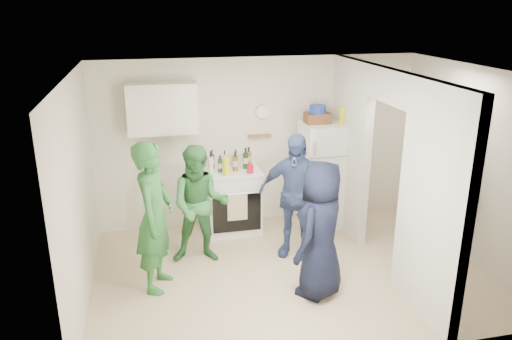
{
  "coord_description": "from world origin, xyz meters",
  "views": [
    {
      "loc": [
        -1.61,
        -5.33,
        3.23
      ],
      "look_at": [
        -0.33,
        0.4,
        1.25
      ],
      "focal_mm": 35.0,
      "sensor_mm": 36.0,
      "label": 1
    }
  ],
  "objects": [
    {
      "name": "wicker_basket",
      "position": [
        0.8,
        1.39,
        1.64
      ],
      "size": [
        0.35,
        0.25,
        0.15
      ],
      "primitive_type": "cube",
      "color": "brown",
      "rests_on": "fridge"
    },
    {
      "name": "yellow_cup_stack_stove",
      "position": [
        -0.58,
        1.15,
        1.07
      ],
      "size": [
        0.09,
        0.09,
        0.25
      ],
      "primitive_type": "cylinder",
      "color": "#D1D812",
      "rests_on": "stove"
    },
    {
      "name": "red_cup",
      "position": [
        -0.24,
        1.17,
        1.0
      ],
      "size": [
        0.09,
        0.09,
        0.12
      ],
      "primitive_type": "cylinder",
      "color": "red",
      "rests_on": "stove"
    },
    {
      "name": "bottle_c",
      "position": [
        -0.55,
        1.52,
        1.07
      ],
      "size": [
        0.06,
        0.06,
        0.25
      ],
      "primitive_type": "cylinder",
      "color": "silver",
      "rests_on": "stove"
    },
    {
      "name": "bottle_e",
      "position": [
        -0.38,
        1.54,
        1.07
      ],
      "size": [
        0.07,
        0.07,
        0.25
      ],
      "primitive_type": "cylinder",
      "color": "#B4BEC7",
      "rests_on": "stove"
    },
    {
      "name": "upper_cabinet",
      "position": [
        -1.4,
        1.52,
        1.85
      ],
      "size": [
        0.95,
        0.34,
        0.7
      ],
      "primitive_type": "cube",
      "color": "silver",
      "rests_on": "wall_back"
    },
    {
      "name": "wall_front",
      "position": [
        0.0,
        -1.7,
        1.25
      ],
      "size": [
        4.8,
        0.0,
        4.8
      ],
      "primitive_type": "plane",
      "rotation": [
        -1.57,
        0.0,
        0.0
      ],
      "color": "silver",
      "rests_on": "floor"
    },
    {
      "name": "partition_header",
      "position": [
        1.2,
        0.0,
        2.3
      ],
      "size": [
        0.12,
        1.0,
        0.4
      ],
      "primitive_type": "cube",
      "color": "silver",
      "rests_on": "partition_pier_back"
    },
    {
      "name": "partition_pier_front",
      "position": [
        1.2,
        -1.1,
        1.25
      ],
      "size": [
        0.12,
        1.2,
        2.5
      ],
      "primitive_type": "cube",
      "color": "silver",
      "rests_on": "floor"
    },
    {
      "name": "person_nook",
      "position": [
        1.95,
        0.13,
        0.96
      ],
      "size": [
        1.04,
        1.4,
        1.93
      ],
      "primitive_type": "imported",
      "rotation": [
        0.0,
        0.0,
        -1.86
      ],
      "color": "black",
      "rests_on": "floor"
    },
    {
      "name": "wall_clock",
      "position": [
        0.05,
        1.68,
        1.7
      ],
      "size": [
        0.22,
        0.02,
        0.22
      ],
      "primitive_type": "cylinder",
      "rotation": [
        1.57,
        0.0,
        0.0
      ],
      "color": "white",
      "rests_on": "wall_back"
    },
    {
      "name": "wall_left",
      "position": [
        -2.4,
        0.0,
        1.25
      ],
      "size": [
        0.0,
        3.4,
        3.4
      ],
      "primitive_type": "plane",
      "rotation": [
        1.57,
        0.0,
        1.57
      ],
      "color": "silver",
      "rests_on": "floor"
    },
    {
      "name": "bottle_g",
      "position": [
        -0.19,
        1.53,
        1.08
      ],
      "size": [
        0.08,
        0.08,
        0.28
      ],
      "primitive_type": "cylinder",
      "color": "brown",
      "rests_on": "stove"
    },
    {
      "name": "bottle_a",
      "position": [
        -0.74,
        1.5,
        1.08
      ],
      "size": [
        0.07,
        0.07,
        0.28
      ],
      "primitive_type": "cylinder",
      "color": "brown",
      "rests_on": "stove"
    },
    {
      "name": "nook_valance",
      "position": [
        2.34,
        0.2,
        2.0
      ],
      "size": [
        0.04,
        0.82,
        0.18
      ],
      "primitive_type": "cube",
      "color": "white",
      "rests_on": "wall_right"
    },
    {
      "name": "partition_pier_back",
      "position": [
        1.2,
        1.1,
        1.25
      ],
      "size": [
        0.12,
        1.2,
        2.5
      ],
      "primitive_type": "cube",
      "color": "silver",
      "rests_on": "floor"
    },
    {
      "name": "floor",
      "position": [
        0.0,
        0.0,
        0.0
      ],
      "size": [
        4.8,
        4.8,
        0.0
      ],
      "primitive_type": "plane",
      "color": "#C2B189",
      "rests_on": "ground"
    },
    {
      "name": "person_denim",
      "position": [
        0.2,
        0.46,
        0.84
      ],
      "size": [
        1.04,
        0.89,
        1.68
      ],
      "primitive_type": "imported",
      "rotation": [
        0.0,
        0.0,
        -0.59
      ],
      "color": "#3C4D83",
      "rests_on": "floor"
    },
    {
      "name": "person_green_center",
      "position": [
        -1.03,
        0.55,
        0.78
      ],
      "size": [
        0.84,
        0.7,
        1.56
      ],
      "primitive_type": "imported",
      "rotation": [
        0.0,
        0.0,
        -0.15
      ],
      "color": "#367B44",
      "rests_on": "floor"
    },
    {
      "name": "blue_bowl",
      "position": [
        0.8,
        1.39,
        1.77
      ],
      "size": [
        0.24,
        0.24,
        0.11
      ],
      "primitive_type": "cylinder",
      "color": "#163197",
      "rests_on": "wicker_basket"
    },
    {
      "name": "person_green_left",
      "position": [
        -1.6,
        0.03,
        0.9
      ],
      "size": [
        0.61,
        0.75,
        1.79
      ],
      "primitive_type": "imported",
      "rotation": [
        0.0,
        0.0,
        1.26
      ],
      "color": "#29682B",
      "rests_on": "floor"
    },
    {
      "name": "yellow_cup_stack_top",
      "position": [
        1.12,
        1.24,
        1.69
      ],
      "size": [
        0.09,
        0.09,
        0.25
      ],
      "primitive_type": "cylinder",
      "color": "yellow",
      "rests_on": "fridge"
    },
    {
      "name": "fridge",
      "position": [
        0.9,
        1.34,
        0.78
      ],
      "size": [
        0.64,
        0.63,
        1.56
      ],
      "primitive_type": "cube",
      "color": "white",
      "rests_on": "floor"
    },
    {
      "name": "bottle_i",
      "position": [
        -0.4,
        1.46,
        1.07
      ],
      "size": [
        0.08,
        0.08,
        0.24
      ],
      "primitive_type": "cylinder",
      "color": "brown",
      "rests_on": "stove"
    },
    {
      "name": "ceiling",
      "position": [
        0.0,
        0.0,
        2.5
      ],
      "size": [
        4.8,
        4.8,
        0.0
      ],
      "primitive_type": "plane",
      "rotation": [
        3.14,
        0.0,
        0.0
      ],
      "color": "white",
      "rests_on": "wall_back"
    },
    {
      "name": "wall_right",
      "position": [
        2.4,
        0.0,
        1.25
      ],
      "size": [
        0.0,
        3.4,
        3.4
      ],
      "primitive_type": "plane",
      "rotation": [
        1.57,
        0.0,
        -1.57
      ],
      "color": "silver",
      "rests_on": "floor"
    },
    {
      "name": "wall_back",
      "position": [
        0.0,
        1.7,
        1.25
      ],
      "size": [
        4.8,
        0.0,
        4.8
      ],
      "primitive_type": "plane",
      "rotation": [
        1.57,
        0.0,
        0.0
      ],
      "color": "silver",
      "rests_on": "floor"
    },
    {
      "name": "person_navy",
      "position": [
        0.21,
        -0.53,
        0.8
      ],
      "size": [
        0.92,
        0.91,
        1.61
      ],
      "primitive_type": "imported",
      "rotation": [
        0.0,
        0.0,
        -2.39
      ],
      "color": "black",
      "rests_on": "floor"
    },
    {
      "name": "nook_window",
      "position": [
        2.38,
        0.2,
        1.65
      ],
      "size": [
        0.03,
        0.7,
        0.8
      ],
      "primitive_type": "cube",
      "color": "black",
      "rests_on": "wall_right"
    },
    {
      "name": "spice_shelf",
      "position": [
        0.0,
        1.65,
        1.35
      ],
      "size": [
        0.35,
        0.08,
        0.03
      ],
      "primitive_type": "cube",
      "color": "olive",
      "rests_on": "wall_back"
    },
    {
      "name": "bottle_f",
      "position": [
        -0.26,
        1.39,
        1.1
      ],
      "size": [
        0.08,
        0.08,
        0.31
      ],
      "primitive_type": "cylinder",
      "color": "#133519",
      "rests_on": "stove"
    },
    {
      "name": "stove",
      "position": [
        -0.46,
        1.37,
        0.47
      ],
      "size": [
        0.79,
        0.66,
        0.94
      ],
      "primitive_type": "cube",
      "color": "white",
      "rests_on": "floor"
    },
    {
      "name": "nook_window_frame",
      "position": [
        2.36,
        0.2,
        1.65
      ],
      "size": [
        0.04,
        0.76,
        0.86
      ],
      "primitive_type": "cube",
      "color": "white",
      "rests_on": "wall_right"
    },
    {
      "name": "bottle_b",
      "position": [
        -0.65,
        1.3,
        1.07
      ],
      "size": [
        0.07,
        0.07,
        0.25
      ],
      "primitive_type": "cylinder",
      "color": "#1B521D",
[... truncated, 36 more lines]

